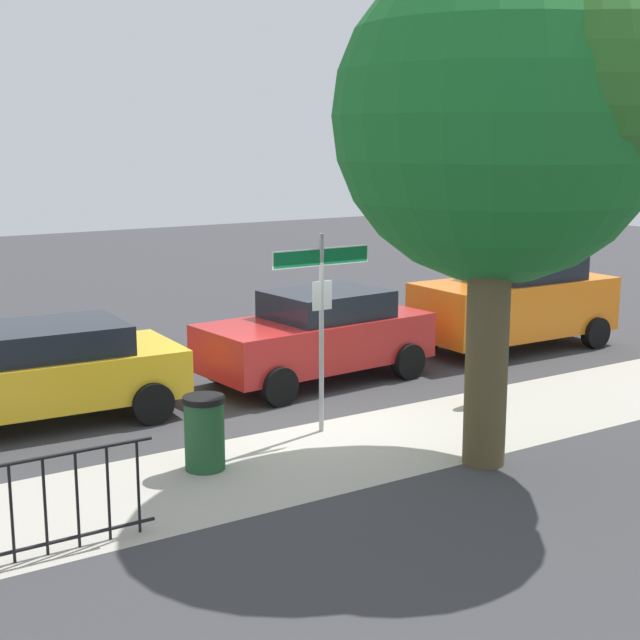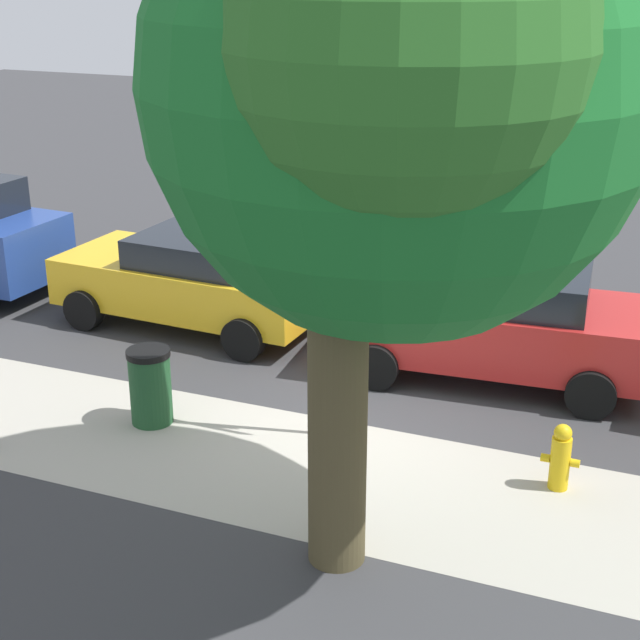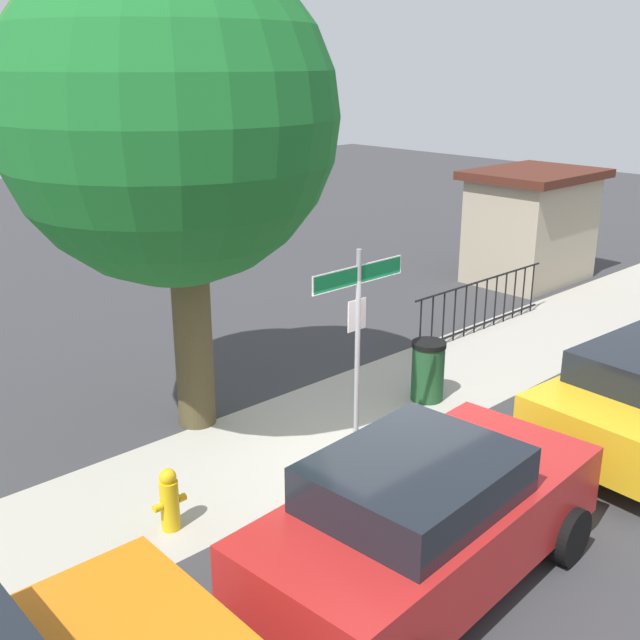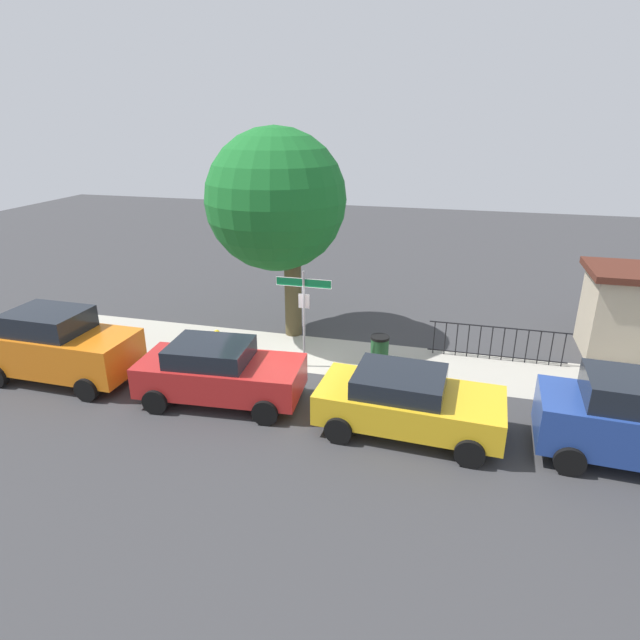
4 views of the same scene
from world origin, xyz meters
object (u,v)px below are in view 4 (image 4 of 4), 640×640
car_yellow (408,401)px  fire_hydrant (217,342)px  street_sign (304,300)px  shade_tree (276,199)px  utility_shed (638,312)px  trash_bin (379,352)px  car_orange (59,346)px  car_red (219,372)px

car_yellow → fire_hydrant: size_ratio=5.51×
street_sign → car_yellow: 4.42m
street_sign → shade_tree: 3.62m
utility_shed → trash_bin: 7.97m
car_orange → utility_shed: 16.89m
car_orange → car_red: bearing=0.5°
car_red → utility_shed: bearing=23.8°
car_red → utility_shed: utility_shed is taller
shade_tree → car_yellow: bearing=-45.7°
car_yellow → utility_shed: size_ratio=1.34×
street_sign → shade_tree: bearing=124.6°
utility_shed → trash_bin: utility_shed is taller
shade_tree → car_yellow: size_ratio=1.55×
car_orange → utility_shed: utility_shed is taller
car_yellow → utility_shed: (6.25, 6.10, 0.60)m
trash_bin → car_orange: bearing=-160.8°
car_orange → car_yellow: (9.60, -0.25, -0.22)m
car_red → car_yellow: size_ratio=0.99×
street_sign → shade_tree: shade_tree is taller
car_red → trash_bin: 4.74m
shade_tree → car_red: 5.95m
street_sign → car_orange: size_ratio=0.69×
street_sign → fire_hydrant: street_sign is taller
car_yellow → fire_hydrant: 6.78m
shade_tree → car_yellow: 7.78m
car_red → fire_hydrant: bearing=112.1°
street_sign → car_red: (-1.54, -2.48, -1.23)m
street_sign → shade_tree: size_ratio=0.44×
street_sign → fire_hydrant: 3.32m
car_orange → fire_hydrant: car_orange is taller
shade_tree → car_yellow: shade_tree is taller
car_orange → trash_bin: 8.98m
fire_hydrant → shade_tree: bearing=55.6°
car_yellow → fire_hydrant: (-6.12, 2.90, -0.40)m
car_red → utility_shed: 12.52m
car_orange → car_yellow: bearing=-0.6°
street_sign → car_red: size_ratio=0.69×
street_sign → car_red: 3.17m
street_sign → utility_shed: 10.12m
car_yellow → utility_shed: 8.75m
shade_tree → trash_bin: size_ratio=6.81×
car_yellow → trash_bin: size_ratio=4.38×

